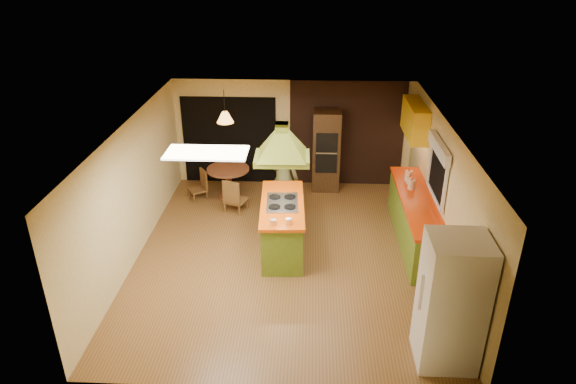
{
  "coord_description": "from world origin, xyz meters",
  "views": [
    {
      "loc": [
        0.42,
        -8.13,
        5.23
      ],
      "look_at": [
        0.02,
        0.29,
        1.15
      ],
      "focal_mm": 32.0,
      "sensor_mm": 36.0,
      "label": 1
    }
  ],
  "objects_px": {
    "kitchen_island": "(282,226)",
    "dining_table": "(228,177)",
    "canister_large": "(408,176)",
    "refrigerator": "(451,302)",
    "wall_oven": "(326,151)",
    "man": "(284,179)"
  },
  "relations": [
    {
      "from": "canister_large",
      "to": "man",
      "type": "bearing_deg",
      "value": 177.42
    },
    {
      "from": "refrigerator",
      "to": "wall_oven",
      "type": "distance_m",
      "value": 5.72
    },
    {
      "from": "dining_table",
      "to": "canister_large",
      "type": "distance_m",
      "value": 3.98
    },
    {
      "from": "dining_table",
      "to": "kitchen_island",
      "type": "bearing_deg",
      "value": -58.14
    },
    {
      "from": "canister_large",
      "to": "wall_oven",
      "type": "bearing_deg",
      "value": 136.42
    },
    {
      "from": "refrigerator",
      "to": "dining_table",
      "type": "relative_size",
      "value": 2.02
    },
    {
      "from": "dining_table",
      "to": "canister_large",
      "type": "xyz_separation_m",
      "value": [
        3.82,
        -0.95,
        0.53
      ]
    },
    {
      "from": "kitchen_island",
      "to": "canister_large",
      "type": "distance_m",
      "value": 2.81
    },
    {
      "from": "wall_oven",
      "to": "canister_large",
      "type": "relative_size",
      "value": 8.67
    },
    {
      "from": "man",
      "to": "wall_oven",
      "type": "distance_m",
      "value": 1.69
    },
    {
      "from": "refrigerator",
      "to": "wall_oven",
      "type": "bearing_deg",
      "value": 105.67
    },
    {
      "from": "wall_oven",
      "to": "dining_table",
      "type": "relative_size",
      "value": 1.99
    },
    {
      "from": "dining_table",
      "to": "canister_large",
      "type": "relative_size",
      "value": 4.36
    },
    {
      "from": "wall_oven",
      "to": "dining_table",
      "type": "distance_m",
      "value": 2.32
    },
    {
      "from": "wall_oven",
      "to": "dining_table",
      "type": "xyz_separation_m",
      "value": [
        -2.2,
        -0.59,
        -0.45
      ]
    },
    {
      "from": "refrigerator",
      "to": "canister_large",
      "type": "distance_m",
      "value": 3.97
    },
    {
      "from": "refrigerator",
      "to": "wall_oven",
      "type": "height_order",
      "value": "refrigerator"
    },
    {
      "from": "wall_oven",
      "to": "dining_table",
      "type": "bearing_deg",
      "value": -164.86
    },
    {
      "from": "man",
      "to": "wall_oven",
      "type": "relative_size",
      "value": 0.91
    },
    {
      "from": "man",
      "to": "dining_table",
      "type": "relative_size",
      "value": 1.82
    },
    {
      "from": "kitchen_island",
      "to": "refrigerator",
      "type": "relative_size",
      "value": 1.04
    },
    {
      "from": "kitchen_island",
      "to": "dining_table",
      "type": "bearing_deg",
      "value": 119.12
    }
  ]
}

